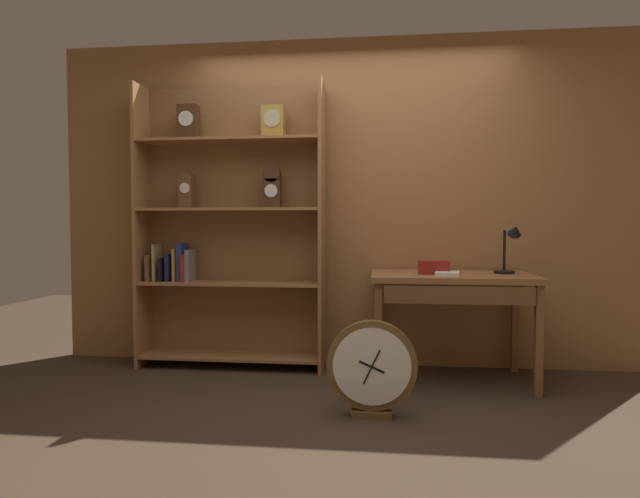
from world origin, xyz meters
The scene contains 8 objects.
ground_plane centered at (0.00, 0.00, 0.00)m, with size 10.00×10.00×0.00m, color #3D2D21.
back_wood_panel centered at (0.00, 1.36, 1.30)m, with size 4.80×0.05×2.60m, color #9E6B3D.
bookshelf centered at (-0.97, 1.17, 1.11)m, with size 1.46×0.30×2.22m.
workbench centered at (0.73, 0.93, 0.68)m, with size 1.14×0.69×0.77m.
desk_lamp centered at (1.14, 0.98, 0.96)m, with size 0.18×0.18×0.37m.
toolbox_small centered at (0.60, 0.89, 0.82)m, with size 0.22×0.10×0.10m, color maroon.
open_repair_manual centered at (0.69, 0.83, 0.79)m, with size 0.16×0.22×0.03m, color silver.
round_clock_large centered at (0.18, 0.17, 0.29)m, with size 0.53×0.11×0.57m.
Camera 1 is at (0.21, -2.83, 1.11)m, focal length 29.24 mm.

